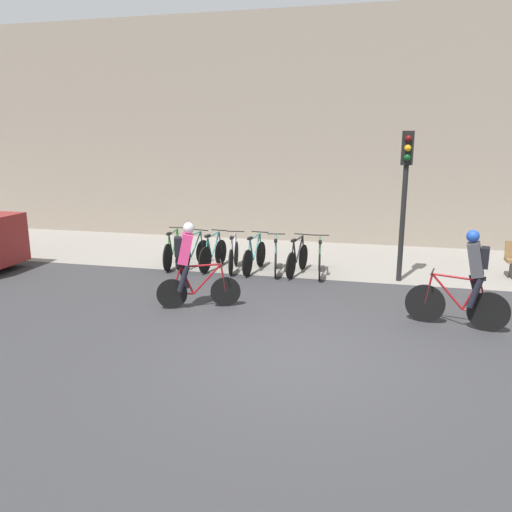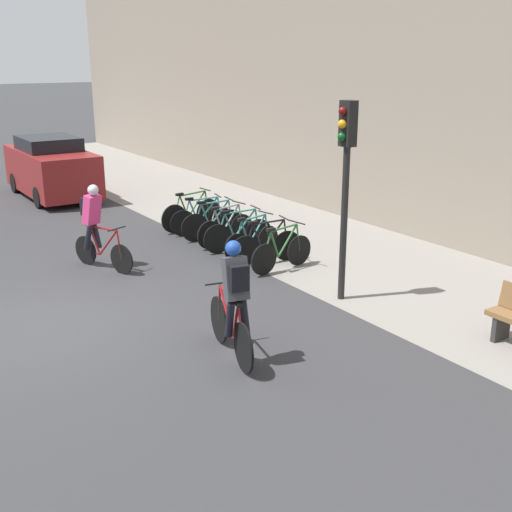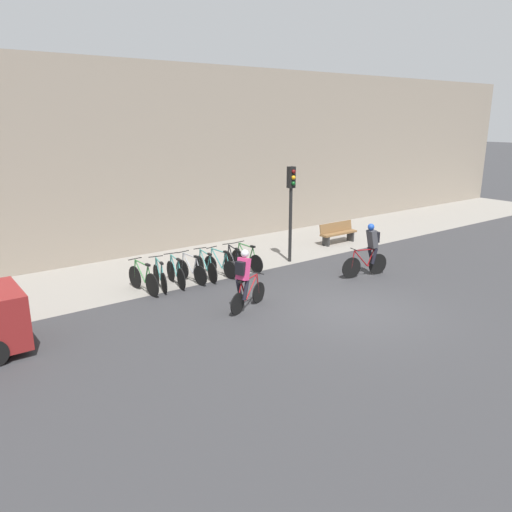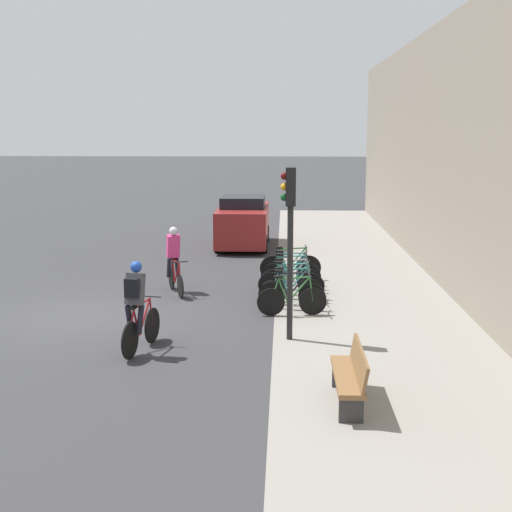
# 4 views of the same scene
# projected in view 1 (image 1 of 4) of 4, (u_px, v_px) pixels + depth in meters

# --- Properties ---
(ground) EXTENTS (200.00, 200.00, 0.00)m
(ground) POSITION_uv_depth(u_px,v_px,m) (297.00, 357.00, 7.81)
(ground) COLOR #333335
(kerb_strip) EXTENTS (44.00, 4.50, 0.01)m
(kerb_strip) POSITION_uv_depth(u_px,v_px,m) (333.00, 259.00, 14.21)
(kerb_strip) COLOR gray
(kerb_strip) RESTS_ON ground
(building_facade) EXTENTS (44.00, 0.60, 7.21)m
(building_facade) POSITION_uv_depth(u_px,v_px,m) (344.00, 130.00, 15.80)
(building_facade) COLOR gray
(building_facade) RESTS_ON ground
(cyclist_pink) EXTENTS (1.59, 0.70, 1.75)m
(cyclist_pink) POSITION_uv_depth(u_px,v_px,m) (189.00, 262.00, 9.87)
(cyclist_pink) COLOR black
(cyclist_pink) RESTS_ON ground
(cyclist_grey) EXTENTS (1.76, 0.57, 1.80)m
(cyclist_grey) POSITION_uv_depth(u_px,v_px,m) (469.00, 277.00, 8.80)
(cyclist_grey) COLOR black
(cyclist_grey) RESTS_ON ground
(parked_bike_0) EXTENTS (0.46, 1.75, 0.99)m
(parked_bike_0) POSITION_uv_depth(u_px,v_px,m) (173.00, 251.00, 13.27)
(parked_bike_0) COLOR black
(parked_bike_0) RESTS_ON ground
(parked_bike_1) EXTENTS (0.49, 1.60, 0.96)m
(parked_bike_1) POSITION_uv_depth(u_px,v_px,m) (193.00, 253.00, 13.15)
(parked_bike_1) COLOR black
(parked_bike_1) RESTS_ON ground
(parked_bike_2) EXTENTS (0.46, 1.63, 0.97)m
(parked_bike_2) POSITION_uv_depth(u_px,v_px,m) (213.00, 254.00, 13.03)
(parked_bike_2) COLOR black
(parked_bike_2) RESTS_ON ground
(parked_bike_3) EXTENTS (0.46, 1.61, 0.96)m
(parked_bike_3) POSITION_uv_depth(u_px,v_px,m) (234.00, 255.00, 12.90)
(parked_bike_3) COLOR black
(parked_bike_3) RESTS_ON ground
(parked_bike_4) EXTENTS (0.46, 1.69, 0.97)m
(parked_bike_4) POSITION_uv_depth(u_px,v_px,m) (254.00, 256.00, 12.78)
(parked_bike_4) COLOR black
(parked_bike_4) RESTS_ON ground
(parked_bike_5) EXTENTS (0.46, 1.56, 0.94)m
(parked_bike_5) POSITION_uv_depth(u_px,v_px,m) (276.00, 258.00, 12.66)
(parked_bike_5) COLOR black
(parked_bike_5) RESTS_ON ground
(parked_bike_6) EXTENTS (0.46, 1.61, 0.96)m
(parked_bike_6) POSITION_uv_depth(u_px,v_px,m) (297.00, 259.00, 12.53)
(parked_bike_6) COLOR black
(parked_bike_6) RESTS_ON ground
(parked_bike_7) EXTENTS (0.46, 1.61, 0.96)m
(parked_bike_7) POSITION_uv_depth(u_px,v_px,m) (320.00, 260.00, 12.41)
(parked_bike_7) COLOR black
(parked_bike_7) RESTS_ON ground
(traffic_light_pole) EXTENTS (0.26, 0.30, 3.51)m
(traffic_light_pole) POSITION_uv_depth(u_px,v_px,m) (405.00, 179.00, 11.44)
(traffic_light_pole) COLOR black
(traffic_light_pole) RESTS_ON ground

